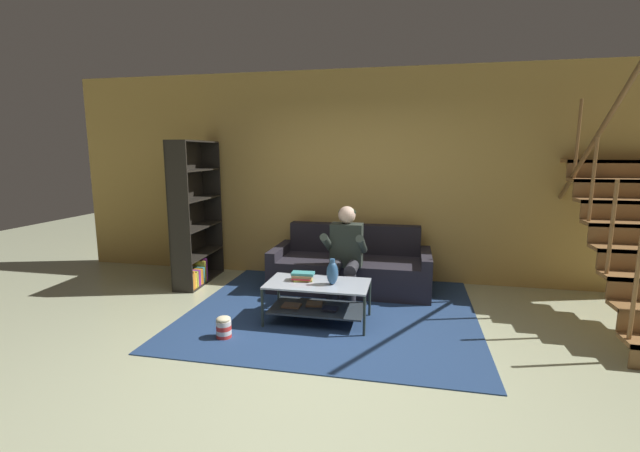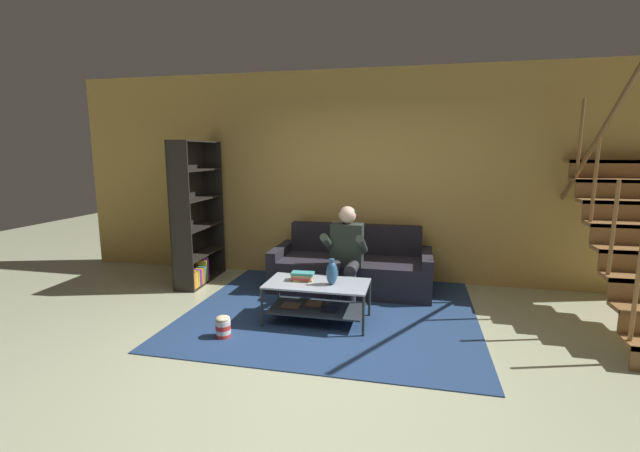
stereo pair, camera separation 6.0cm
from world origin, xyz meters
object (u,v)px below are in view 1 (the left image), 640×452
coffee_table (317,296)px  vase (332,272)px  person_seated_center (345,251)px  bookshelf (193,224)px  couch (351,268)px  popcorn_tub (224,327)px  book_stack (303,276)px

coffee_table → vase: bearing=-8.4°
person_seated_center → vase: (-0.03, -0.70, -0.07)m
coffee_table → bookshelf: bookshelf is taller
couch → bookshelf: (-2.16, -0.16, 0.54)m
coffee_table → couch: bearing=81.0°
coffee_table → popcorn_tub: size_ratio=4.83×
coffee_table → book_stack: bearing=164.8°
vase → popcorn_tub: 1.21m
couch → coffee_table: (-0.19, -1.21, 0.01)m
couch → vase: size_ratio=7.52×
vase → bookshelf: 2.40m
book_stack → popcorn_tub: book_stack is taller
coffee_table → bookshelf: bearing=152.1°
person_seated_center → bookshelf: size_ratio=0.59×
vase → coffee_table: bearing=171.6°
bookshelf → popcorn_tub: size_ratio=8.71×
person_seated_center → popcorn_tub: size_ratio=5.17×
vase → book_stack: vase is taller
popcorn_tub → bookshelf: bearing=125.6°
coffee_table → popcorn_tub: coffee_table is taller
book_stack → coffee_table: bearing=-15.2°
person_seated_center → popcorn_tub: (-0.99, -1.27, -0.52)m
person_seated_center → couch: bearing=90.0°
book_stack → popcorn_tub: bearing=-134.7°
bookshelf → popcorn_tub: 2.13m
book_stack → popcorn_tub: 0.97m
couch → vase: bearing=-91.2°
person_seated_center → vase: 0.71m
person_seated_center → coffee_table: 0.78m
coffee_table → book_stack: book_stack is taller
popcorn_tub → couch: bearing=61.2°
popcorn_tub → coffee_table: bearing=36.5°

